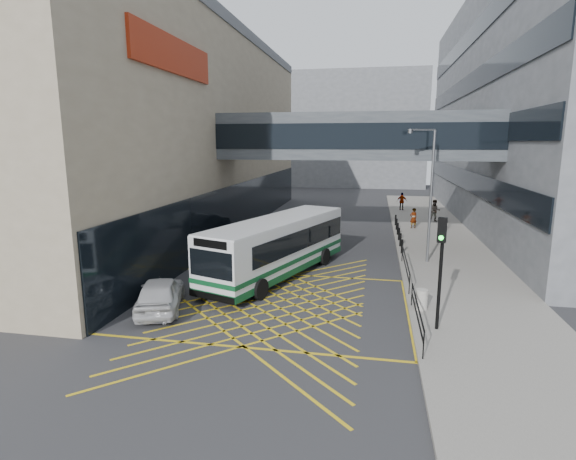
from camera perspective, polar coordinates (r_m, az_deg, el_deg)
The scene contains 18 objects.
ground at distance 20.51m, azimuth -2.15°, elevation -9.29°, with size 120.00×120.00×0.00m, color #333335.
building_whsmith at distance 41.31m, azimuth -22.32°, elevation 11.49°, with size 24.17×42.00×16.00m.
building_far at distance 78.99m, azimuth 6.46°, elevation 12.40°, with size 28.00×16.00×18.00m, color slate.
skybridge at distance 30.74m, azimuth 8.53°, elevation 11.66°, with size 20.00×4.10×3.00m.
pavement at distance 34.75m, azimuth 18.33°, elevation -1.18°, with size 6.00×54.00×0.16m, color gray.
box_junction at distance 20.51m, azimuth -2.15°, elevation -9.28°, with size 12.00×9.00×0.01m.
bus at distance 24.21m, azimuth -1.19°, elevation -1.94°, with size 6.08×11.39×3.13m.
car_white at distance 20.25m, azimuth -15.91°, elevation -7.74°, with size 1.93×4.72×1.50m, color #B8B8BA.
car_dark at distance 34.96m, azimuth -1.67°, elevation 0.59°, with size 1.90×4.85×1.52m, color black.
car_silver at distance 37.46m, azimuth 3.89°, elevation 1.11°, with size 1.75×4.15×1.29m, color #94989C.
traffic_light at distance 17.40m, azimuth 18.83°, elevation -3.35°, with size 0.35×0.52×4.33m.
street_lamp at distance 27.11m, azimuth 17.43°, elevation 5.11°, with size 1.67×0.92×7.70m.
litter_bin at distance 20.04m, azimuth 16.59°, elevation -8.45°, with size 0.50×0.50×0.87m, color #ADA89E.
kerb_railings at distance 21.50m, azimuth 15.23°, elevation -6.24°, with size 0.05×12.54×1.00m.
bollards at distance 34.39m, azimuth 13.84°, elevation -0.16°, with size 0.14×10.14×0.90m.
pedestrian_a at distance 38.27m, azimuth 15.63°, elevation 1.45°, with size 0.66×0.47×1.66m, color gray.
pedestrian_b at distance 42.01m, azimuth 18.15°, elevation 2.33°, with size 0.94×0.55×1.93m, color gray.
pedestrian_c at distance 48.23m, azimuth 14.27°, elevation 3.54°, with size 1.07×0.52×1.81m, color gray.
Camera 1 is at (4.40, -18.71, 7.15)m, focal length 28.00 mm.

